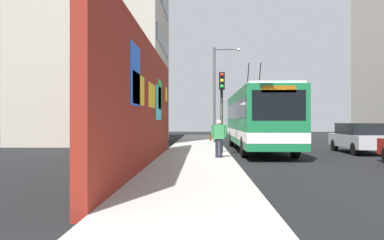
% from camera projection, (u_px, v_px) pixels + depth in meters
% --- Properties ---
extents(ground_plane, '(80.00, 80.00, 0.00)m').
position_uv_depth(ground_plane, '(231.00, 158.00, 17.17)').
color(ground_plane, black).
extents(sidewalk_slab, '(48.00, 3.20, 0.15)m').
position_uv_depth(sidewalk_slab, '(196.00, 156.00, 17.21)').
color(sidewalk_slab, '#9E9B93').
rests_on(sidewalk_slab, ground_plane).
extents(graffiti_wall, '(14.79, 0.32, 4.60)m').
position_uv_depth(graffiti_wall, '(146.00, 104.00, 13.66)').
color(graffiti_wall, maroon).
rests_on(graffiti_wall, ground_plane).
extents(building_far_left, '(9.47, 9.91, 20.37)m').
position_uv_depth(building_far_left, '(98.00, 9.00, 28.46)').
color(building_far_left, '#B2A899').
rests_on(building_far_left, ground_plane).
extents(city_bus, '(11.74, 2.61, 5.14)m').
position_uv_depth(city_bus, '(258.00, 118.00, 21.05)').
color(city_bus, '#19723F').
rests_on(city_bus, ground_plane).
extents(parked_car_silver, '(4.31, 1.87, 1.58)m').
position_uv_depth(parked_car_silver, '(359.00, 137.00, 19.85)').
color(parked_car_silver, '#B7B7BC').
rests_on(parked_car_silver, ground_plane).
extents(pedestrian_at_curb, '(0.22, 0.73, 1.60)m').
position_uv_depth(pedestrian_at_curb, '(219.00, 136.00, 15.92)').
color(pedestrian_at_curb, '#1E1E2D').
rests_on(pedestrian_at_curb, sidewalk_slab).
extents(traffic_light, '(0.49, 0.28, 3.94)m').
position_uv_depth(traffic_light, '(222.00, 98.00, 18.31)').
color(traffic_light, '#2D382D').
rests_on(traffic_light, sidewalk_slab).
extents(street_lamp, '(0.44, 1.96, 6.80)m').
position_uv_depth(street_lamp, '(217.00, 88.00, 26.83)').
color(street_lamp, '#4C4C51').
rests_on(street_lamp, sidewalk_slab).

